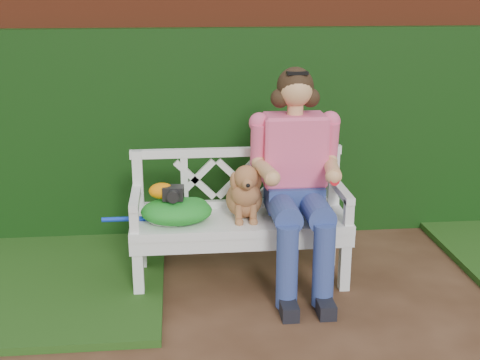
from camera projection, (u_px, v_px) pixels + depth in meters
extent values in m
plane|color=#3A2214|center=(342.00, 329.00, 3.93)|extent=(60.00, 60.00, 0.00)
cube|color=maroon|center=(292.00, 98.00, 5.41)|extent=(10.00, 0.30, 2.20)
cube|color=#0E350A|center=(296.00, 133.00, 5.28)|extent=(10.00, 0.18, 1.70)
cube|color=black|center=(173.00, 193.00, 4.28)|extent=(0.15, 0.12, 0.09)
ellipsoid|color=orange|center=(162.00, 191.00, 4.30)|extent=(0.19, 0.16, 0.11)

